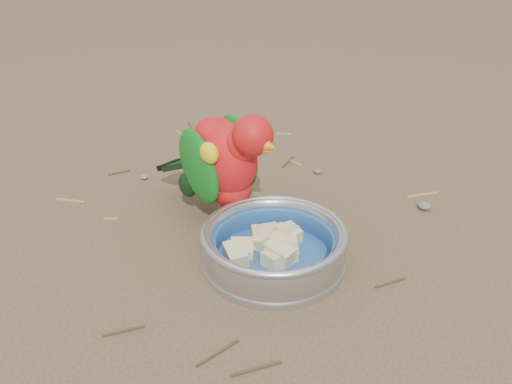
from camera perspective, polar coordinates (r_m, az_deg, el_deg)
The scene contains 6 objects.
ground at distance 0.88m, azimuth -1.35°, elevation -6.06°, with size 60.00×60.00×0.00m, color brown.
food_bowl at distance 0.84m, azimuth 1.78°, elevation -6.88°, with size 0.21×0.21×0.02m, color #B2B2BA.
bowl_wall at distance 0.83m, azimuth 1.82°, elevation -5.18°, with size 0.21×0.21×0.04m, color #B2B2BA, non-canonical shape.
fruit_wedges at distance 0.83m, azimuth 1.81°, elevation -5.58°, with size 0.13×0.13×0.03m, color beige, non-canonical shape.
lory_parrot at distance 0.91m, azimuth -2.99°, elevation 2.33°, with size 0.11×0.24×0.19m, color red, non-canonical shape.
ground_debris at distance 0.90m, azimuth -0.89°, elevation -4.95°, with size 0.90×0.80×0.01m, color #A28E4E, non-canonical shape.
Camera 1 is at (0.40, -0.60, 0.50)m, focal length 40.00 mm.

